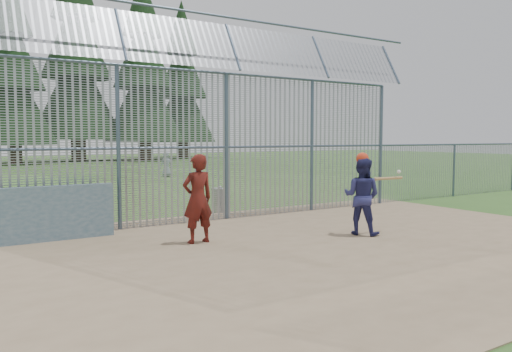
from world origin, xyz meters
TOP-DOWN VIEW (x-y plane):
  - ground at (0.00, 0.00)m, footprint 120.00×120.00m
  - dirt_infield at (0.00, -0.50)m, footprint 14.00×10.00m
  - dugout_wall at (-4.60, 2.90)m, footprint 2.50×0.12m
  - batter at (1.52, -0.16)m, footprint 1.01×1.08m
  - onlooker at (-2.09, 1.04)m, footprint 0.71×0.48m
  - bg_kid_standing at (4.45, 18.59)m, footprint 0.73×0.49m
  - batting_gear at (1.64, -0.19)m, footprint 1.27×0.43m
  - trash_can at (0.42, 4.66)m, footprint 0.56×0.56m
  - backstop_fence at (1.81, 3.43)m, footprint 20.09×0.81m
  - conifer_row at (1.93, 41.51)m, footprint 38.48×12.26m

SIDE VIEW (x-z plane):
  - ground at x=0.00m, z-range 0.00..0.00m
  - dirt_infield at x=0.00m, z-range 0.00..0.02m
  - trash_can at x=0.42m, z-range -0.03..0.79m
  - dugout_wall at x=-4.60m, z-range 0.02..1.22m
  - bg_kid_standing at x=4.45m, z-range 0.00..1.44m
  - batter at x=1.52m, z-range 0.02..1.80m
  - onlooker at x=-2.09m, z-range 0.02..1.91m
  - batting_gear at x=1.64m, z-range 1.36..2.02m
  - backstop_fence at x=1.81m, z-range -0.29..5.01m
  - conifer_row at x=1.93m, z-range 0.73..20.93m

